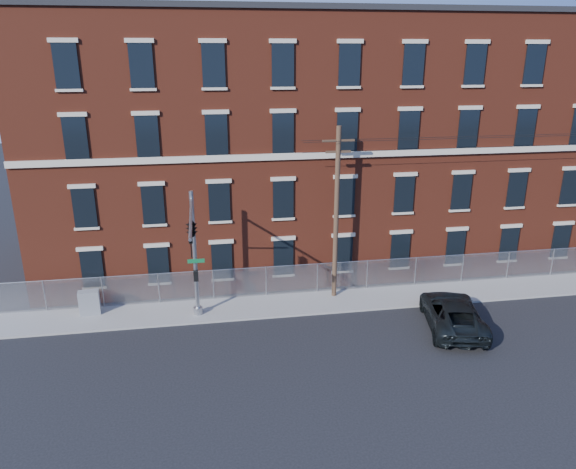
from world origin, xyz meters
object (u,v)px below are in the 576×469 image
(traffic_signal_mast, at_px, (193,238))
(pickup_truck, at_px, (453,313))
(utility_pole_near, at_px, (336,211))
(utility_cabinet, at_px, (89,302))

(traffic_signal_mast, relative_size, pickup_truck, 1.19)
(utility_pole_near, bearing_deg, traffic_signal_mast, -156.86)
(utility_cabinet, bearing_deg, utility_pole_near, -5.91)
(utility_pole_near, height_order, pickup_truck, utility_pole_near)
(utility_pole_near, height_order, utility_cabinet, utility_pole_near)
(traffic_signal_mast, height_order, pickup_truck, traffic_signal_mast)
(traffic_signal_mast, height_order, utility_cabinet, traffic_signal_mast)
(traffic_signal_mast, bearing_deg, utility_cabinet, 150.75)
(traffic_signal_mast, xyz_separation_m, pickup_truck, (13.29, -1.16, -4.57))
(pickup_truck, bearing_deg, traffic_signal_mast, 7.67)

